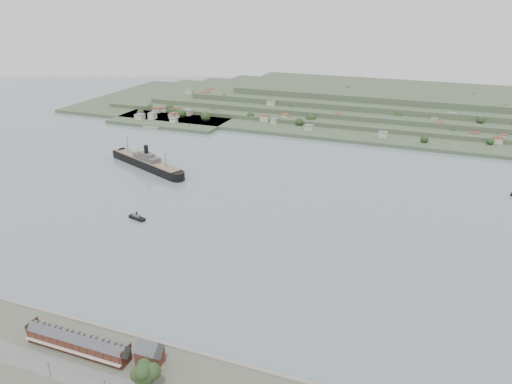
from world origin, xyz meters
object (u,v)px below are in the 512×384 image
(tugboat, at_px, (137,217))
(fig_tree, at_px, (145,373))
(steamship, at_px, (144,162))
(gabled_building, at_px, (150,354))
(terrace_row, at_px, (78,342))

(tugboat, relative_size, fig_tree, 1.10)
(steamship, bearing_deg, fig_tree, -56.88)
(steamship, bearing_deg, gabled_building, -56.49)
(terrace_row, xyz_separation_m, gabled_building, (37.50, 4.02, 1.34))
(terrace_row, bearing_deg, fig_tree, -12.28)
(gabled_building, bearing_deg, tugboat, 125.90)
(steamship, xyz_separation_m, fig_tree, (166.17, -254.75, 5.43))
(tugboat, bearing_deg, terrace_row, -66.59)
(terrace_row, relative_size, steamship, 0.51)
(steamship, bearing_deg, tugboat, -59.74)
(gabled_building, xyz_separation_m, fig_tree, (6.53, -13.60, 2.34))
(gabled_building, bearing_deg, terrace_row, -173.88)
(terrace_row, distance_m, steamship, 273.91)
(terrace_row, bearing_deg, tugboat, 113.41)
(gabled_building, height_order, tugboat, gabled_building)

